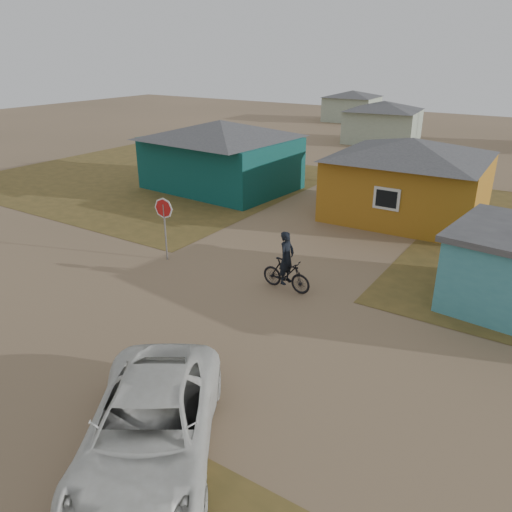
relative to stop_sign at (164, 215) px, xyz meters
The scene contains 9 objects.
ground 5.35m from the stop_sign, 42.61° to the right, with size 120.00×120.00×0.00m, color #876B4E.
grass_nw 14.21m from the stop_sign, 137.02° to the left, with size 20.00×18.00×0.00m, color brown.
house_teal 11.19m from the stop_sign, 115.45° to the left, with size 8.93×7.08×4.00m.
house_yellow 12.28m from the stop_sign, 59.72° to the left, with size 7.72×6.76×3.90m.
house_pale_west 30.69m from the stop_sign, 94.31° to the left, with size 7.04×6.15×3.60m.
house_pale_north 43.83m from the stop_sign, 103.60° to the left, with size 6.28×5.81×3.40m.
stop_sign is the anchor object (origin of this frame).
cyclist 5.43m from the stop_sign, ahead, with size 1.90×0.70×2.13m.
vehicle 10.61m from the stop_sign, 49.20° to the right, with size 2.52×5.47×1.52m, color silver.
Camera 1 is at (9.28, -10.03, 7.78)m, focal length 35.00 mm.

